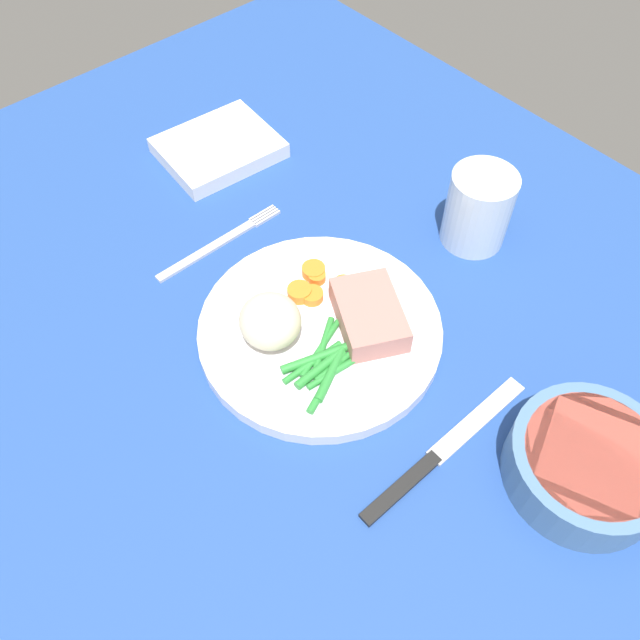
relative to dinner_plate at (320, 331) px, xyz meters
The scene contains 11 objects.
dining_table 3.58cm from the dinner_plate, 17.89° to the left, with size 120.00×90.00×2.00cm.
dinner_plate is the anchor object (origin of this frame).
meat_portion 5.56cm from the dinner_plate, 49.40° to the left, with size 8.79×5.97×2.81cm, color #B2756B.
mashed_potatoes 5.96cm from the dinner_plate, 116.57° to the right, with size 6.11×6.01×5.05cm, color beige.
carrot_slices 5.14cm from the dinner_plate, 145.29° to the left, with size 5.81×6.53×1.15cm.
green_beans 4.99cm from the dinner_plate, 34.37° to the right, with size 7.21×9.91×0.90cm.
fork 17.04cm from the dinner_plate, behind, with size 1.44×16.60×0.40cm.
knife 17.02cm from the dinner_plate, ahead, with size 1.70×20.50×0.64cm.
water_glass 22.31cm from the dinner_plate, 87.25° to the left, with size 7.20×7.20×8.86cm.
salad_bowl 27.52cm from the dinner_plate, 15.12° to the left, with size 13.71×13.71×4.64cm.
napkin 31.02cm from the dinner_plate, 163.14° to the left, with size 11.54×13.91×2.03cm, color white.
Camera 1 is at (26.09, -26.42, 56.91)cm, focal length 36.91 mm.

